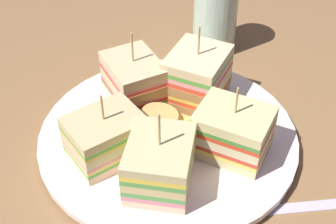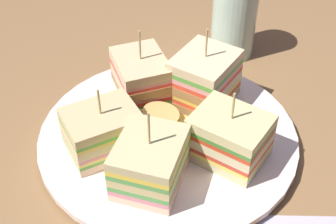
{
  "view_description": "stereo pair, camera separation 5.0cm",
  "coord_description": "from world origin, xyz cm",
  "views": [
    {
      "loc": [
        -28.66,
        -25.32,
        37.15
      ],
      "look_at": [
        0.0,
        0.0,
        4.42
      ],
      "focal_mm": 49.64,
      "sensor_mm": 36.0,
      "label": 1
    },
    {
      "loc": [
        -25.09,
        -28.86,
        37.15
      ],
      "look_at": [
        0.0,
        0.0,
        4.42
      ],
      "focal_mm": 49.64,
      "sensor_mm": 36.0,
      "label": 2
    }
  ],
  "objects": [
    {
      "name": "sandwich_wedge_2",
      "position": [
        2.35,
        -6.88,
        4.08
      ],
      "size": [
        7.69,
        8.82,
        8.47
      ],
      "rotation": [
        0.0,
        0.0,
        8.11
      ],
      "color": "beige",
      "rests_on": "plate"
    },
    {
      "name": "ground_plane",
      "position": [
        0.0,
        0.0,
        -0.9
      ],
      "size": [
        106.17,
        94.53,
        1.8
      ],
      "primitive_type": "cube",
      "color": "olive"
    },
    {
      "name": "plate",
      "position": [
        0.0,
        0.0,
        0.86
      ],
      "size": [
        29.02,
        29.02,
        1.42
      ],
      "color": "white",
      "rests_on": "ground_plane"
    },
    {
      "name": "sandwich_wedge_3",
      "position": [
        7.08,
        1.67,
        4.52
      ],
      "size": [
        8.98,
        8.1,
        9.78
      ],
      "rotation": [
        0.0,
        0.0,
        9.71
      ],
      "color": "#E0C482",
      "rests_on": "plate"
    },
    {
      "name": "sandwich_wedge_1",
      "position": [
        -5.95,
        -4.19,
        4.02
      ],
      "size": [
        9.63,
        9.17,
        8.98
      ],
      "rotation": [
        0.0,
        0.0,
        6.84
      ],
      "color": "beige",
      "rests_on": "plate"
    },
    {
      "name": "drinking_glass",
      "position": [
        19.11,
        8.1,
        4.8
      ],
      "size": [
        6.11,
        6.11,
        11.3
      ],
      "color": "silver",
      "rests_on": "ground_plane"
    },
    {
      "name": "sandwich_wedge_0",
      "position": [
        -6.82,
        2.52,
        3.93
      ],
      "size": [
        8.65,
        7.34,
        8.06
      ],
      "rotation": [
        0.0,
        0.0,
        6.06
      ],
      "color": "beige",
      "rests_on": "plate"
    },
    {
      "name": "chip_pile",
      "position": [
        0.42,
        0.14,
        2.4
      ],
      "size": [
        7.94,
        7.56,
        2.61
      ],
      "color": "#EDBF62",
      "rests_on": "plate"
    },
    {
      "name": "sandwich_wedge_4",
      "position": [
        1.9,
        7.02,
        4.15
      ],
      "size": [
        8.01,
        9.08,
        9.19
      ],
      "rotation": [
        0.0,
        0.0,
        10.63
      ],
      "color": "beige",
      "rests_on": "plate"
    }
  ]
}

